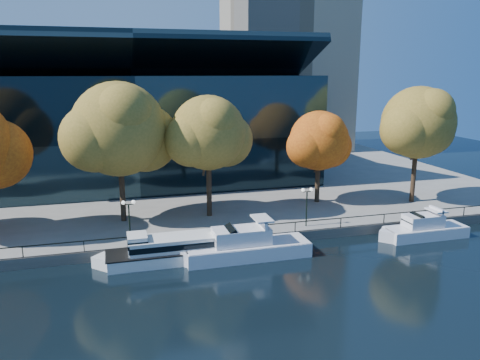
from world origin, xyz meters
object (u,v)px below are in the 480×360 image
object	(u,v)px
tree_2	(121,131)
tree_5	(420,124)
tree_3	(210,134)
lamp_1	(129,211)
cruiser_near	(242,246)
tree_4	(320,142)
tour_boat	(179,248)
lamp_2	(307,198)
cruiser_far	(423,229)

from	to	relation	value
tree_2	tree_5	size ratio (longest dim) A/B	1.05
tree_3	lamp_1	world-z (taller)	tree_3
cruiser_near	tree_4	world-z (taller)	tree_4
tree_3	lamp_1	xyz separation A→B (m)	(-8.96, -6.14, -6.02)
tree_4	tree_5	distance (m)	11.86
tree_2	tree_3	distance (m)	9.19
tree_2	tree_3	world-z (taller)	tree_2
cruiser_near	lamp_1	size ratio (longest dim) A/B	3.13
tour_boat	lamp_2	world-z (taller)	lamp_2
tour_boat	cruiser_near	world-z (taller)	cruiser_near
cruiser_far	tree_3	distance (m)	23.94
tree_2	tree_5	xyz separation A→B (m)	(34.22, -1.56, -0.12)
tree_5	lamp_1	distance (m)	35.03
tour_boat	lamp_2	xyz separation A→B (m)	(13.56, 3.15, 2.80)
tour_boat	tree_5	xyz separation A→B (m)	(29.94, 8.33, 9.28)
tree_2	tree_3	size ratio (longest dim) A/B	1.11
tree_3	cruiser_far	bearing A→B (deg)	-26.94
tour_boat	lamp_1	distance (m)	5.88
tree_5	lamp_2	world-z (taller)	tree_5
cruiser_far	lamp_2	bearing A→B (deg)	160.54
cruiser_far	lamp_1	bearing A→B (deg)	172.24
cruiser_far	lamp_1	world-z (taller)	lamp_1
cruiser_near	cruiser_far	world-z (taller)	cruiser_near
tour_boat	tree_2	world-z (taller)	tree_2
lamp_1	lamp_2	xyz separation A→B (m)	(17.66, 0.00, 0.00)
cruiser_near	tree_5	distance (m)	27.67
tour_boat	tree_4	bearing A→B (deg)	31.29
tree_3	tree_4	distance (m)	14.04
tree_2	tree_5	bearing A→B (deg)	-2.61
tour_boat	lamp_1	bearing A→B (deg)	142.44
tree_4	lamp_2	xyz separation A→B (m)	(-5.10, -8.19, -4.38)
lamp_1	tree_3	bearing A→B (deg)	34.39
lamp_1	cruiser_far	bearing A→B (deg)	-7.76
cruiser_near	tour_boat	bearing A→B (deg)	170.84
tree_3	lamp_2	distance (m)	12.23
tour_boat	tree_2	xyz separation A→B (m)	(-4.28, 9.89, 9.40)
cruiser_far	tree_4	world-z (taller)	tree_4
lamp_1	lamp_2	distance (m)	17.66
cruiser_far	lamp_1	size ratio (longest dim) A/B	2.37
cruiser_far	tree_4	xyz separation A→B (m)	(-5.98, 12.11, 7.37)
cruiser_near	cruiser_far	size ratio (longest dim) A/B	1.32
cruiser_far	tree_4	bearing A→B (deg)	116.28
tour_boat	cruiser_near	bearing A→B (deg)	-9.16
cruiser_far	lamp_1	distance (m)	29.16
cruiser_far	tour_boat	bearing A→B (deg)	178.22
tour_boat	cruiser_near	xyz separation A→B (m)	(5.58, -0.90, -0.04)
tour_boat	tree_2	bearing A→B (deg)	113.42
tree_3	lamp_1	distance (m)	12.42
lamp_2	lamp_1	bearing A→B (deg)	180.00
cruiser_near	tree_2	bearing A→B (deg)	132.43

